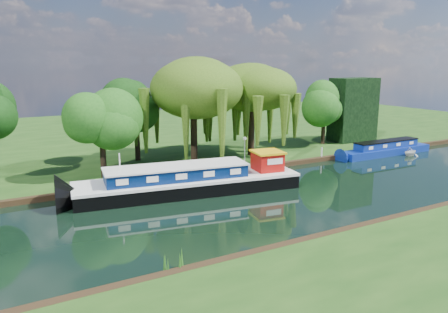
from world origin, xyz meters
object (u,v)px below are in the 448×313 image
narrowboat (386,149)px  white_cruiser (410,156)px  red_dinghy (142,191)px  dutch_barge (191,181)px

narrowboat → white_cruiser: (2.08, -1.69, -0.65)m
narrowboat → red_dinghy: bearing=-179.4°
dutch_barge → narrowboat: size_ratio=1.50×
red_dinghy → white_cruiser: size_ratio=1.67×
red_dinghy → white_cruiser: white_cruiser is taller
dutch_barge → red_dinghy: dutch_barge is taller
narrowboat → white_cruiser: narrowboat is taller
white_cruiser → red_dinghy: bearing=80.0°
narrowboat → red_dinghy: (-29.11, -0.02, -0.65)m
narrowboat → white_cruiser: size_ratio=5.82×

